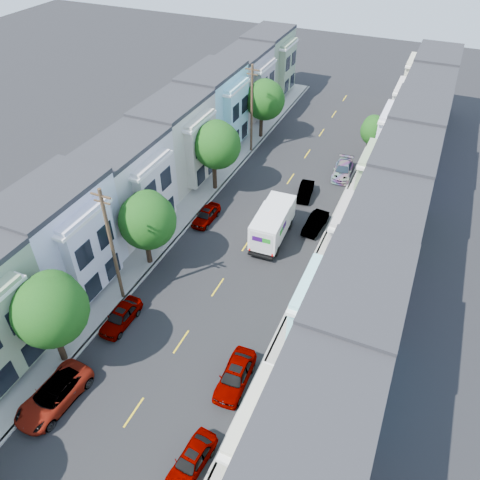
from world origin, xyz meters
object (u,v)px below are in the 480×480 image
Objects in this scene: tree_e at (264,100)px; parked_right_a at (191,460)px; parked_left_d at (206,215)px; tree_far_r at (374,131)px; parked_left_c at (121,317)px; tree_d at (216,145)px; parked_right_d at (343,170)px; utility_pole_near at (112,247)px; lead_sedan at (305,191)px; utility_pole_far at (252,110)px; tree_b at (49,310)px; parked_right_c at (315,223)px; fedex_truck at (273,223)px; parked_left_b at (54,396)px; tree_c at (146,221)px; parked_right_b at (235,376)px.

parked_right_a is at bearing -74.09° from tree_e.
tree_e is 1.79× the size of parked_left_d.
tree_far_r is 33.27m from parked_left_c.
tree_d is 1.66× the size of parked_right_d.
parked_left_d is at bearing -124.61° from tree_far_r.
lead_sedan is at bearing 65.79° from utility_pole_near.
parked_right_d is (11.20, -4.91, -4.14)m from tree_e.
parked_right_a is (11.20, -35.47, -4.50)m from utility_pole_far.
parked_right_d is at bearing 70.40° from tree_b.
utility_pole_far is at bearing 112.71° from parked_right_a.
parked_left_c is at bearing -57.66° from utility_pole_near.
tree_d is at bearing -172.19° from lead_sedan.
tree_d is 12.28m from parked_right_c.
fedex_truck is at bearing -131.89° from parked_right_c.
parked_right_c reaches higher than lead_sedan.
fedex_truck is at bearing 76.55° from parked_left_b.
utility_pole_near reaches higher than parked_right_c.
tree_e is 18.72m from parked_left_d.
tree_b is 1.00× the size of tree_d.
parked_right_c is (9.80, 24.02, -0.09)m from parked_left_b.
tree_e is at bearing 175.20° from tree_far_r.
fedex_truck is at bearing -33.37° from tree_d.
parked_left_d is at bearing 83.14° from utility_pole_near.
tree_e is 0.72× the size of utility_pole_far.
parked_left_d is at bearing -131.17° from parked_right_d.
tree_b is 1.87× the size of parked_left_d.
parked_left_b is 9.80m from parked_right_a.
fedex_truck is at bearing 64.64° from parked_left_c.
fedex_truck is (8.04, 7.33, -2.84)m from tree_c.
utility_pole_near is 1.56× the size of fedex_truck.
parked_left_c is at bearing 169.96° from parked_right_b.
utility_pole_far is 1.56× the size of fedex_truck.
tree_c is at bearing -123.33° from parked_right_d.
parked_left_b is (1.40, -9.37, -4.43)m from utility_pole_near.
tree_c is 1.72× the size of parked_left_d.
utility_pole_near is at bearing -114.67° from tree_far_r.
tree_far_r is at bearing 69.48° from tree_b.
parked_left_d is 16.51m from parked_right_d.
parked_left_b is at bearing -89.25° from parked_left_d.
fedex_truck is at bearing -66.09° from tree_e.
parked_right_a is (9.80, -21.10, 0.00)m from parked_left_d.
tree_d is 10.21m from fedex_truck.
tree_e is 41.07m from parked_right_a.
tree_b reaches higher than fedex_truck.
tree_far_r is 0.55× the size of utility_pole_far.
utility_pole_far is at bearing 90.00° from tree_c.
parked_left_b is 7.16m from parked_left_c.
utility_pole_far is (-13.19, -2.72, 1.21)m from tree_far_r.
tree_b is at bearing -93.66° from parked_left_d.
tree_b is at bearing 170.53° from parked_right_a.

